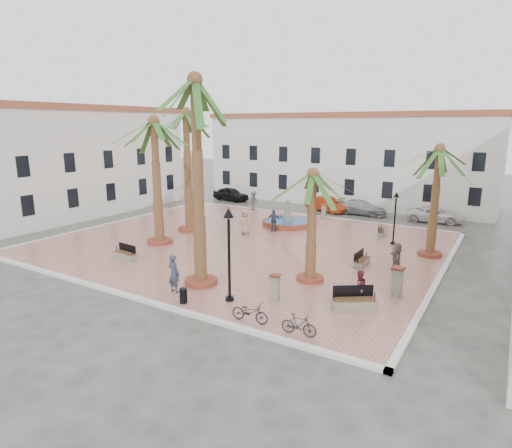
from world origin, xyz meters
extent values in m
plane|color=#56544F|center=(0.00, 0.00, 0.00)|extent=(120.00, 120.00, 0.00)
cube|color=tan|center=(0.00, 0.00, 0.07)|extent=(26.00, 22.00, 0.15)
cube|color=silver|center=(0.00, 11.00, 0.08)|extent=(26.30, 0.30, 0.16)
cube|color=silver|center=(0.00, -11.00, 0.08)|extent=(26.30, 0.30, 0.16)
cube|color=silver|center=(13.00, 0.00, 0.08)|extent=(0.30, 22.30, 0.16)
cube|color=silver|center=(-13.00, 0.00, 0.08)|extent=(0.30, 22.30, 0.16)
cube|color=white|center=(0.00, 20.00, 4.50)|extent=(30.00, 7.00, 9.00)
cube|color=#A05034|center=(0.00, 20.00, 9.25)|extent=(30.40, 7.40, 0.50)
cube|color=black|center=(-13.12, 16.52, 2.20)|extent=(1.00, 0.12, 1.60)
cube|color=black|center=(-9.38, 16.52, 2.20)|extent=(1.00, 0.12, 1.60)
cube|color=black|center=(-5.62, 16.52, 2.20)|extent=(1.00, 0.12, 1.60)
cube|color=black|center=(-1.88, 16.52, 2.20)|extent=(1.00, 0.12, 1.60)
cube|color=black|center=(1.88, 16.52, 2.20)|extent=(1.00, 0.12, 1.60)
cube|color=black|center=(5.62, 16.52, 2.20)|extent=(1.00, 0.12, 1.60)
cube|color=black|center=(9.38, 16.52, 2.20)|extent=(1.00, 0.12, 1.60)
cube|color=black|center=(13.12, 16.52, 2.20)|extent=(1.00, 0.12, 1.60)
cube|color=black|center=(-13.12, 16.52, 5.20)|extent=(1.00, 0.12, 1.60)
cube|color=black|center=(-9.38, 16.52, 5.20)|extent=(1.00, 0.12, 1.60)
cube|color=black|center=(-5.62, 16.52, 5.20)|extent=(1.00, 0.12, 1.60)
cube|color=black|center=(-1.88, 16.52, 5.20)|extent=(1.00, 0.12, 1.60)
cube|color=black|center=(1.88, 16.52, 5.20)|extent=(1.00, 0.12, 1.60)
cube|color=black|center=(5.62, 16.52, 5.20)|extent=(1.00, 0.12, 1.60)
cube|color=black|center=(9.38, 16.52, 5.20)|extent=(1.00, 0.12, 1.60)
cube|color=black|center=(13.12, 16.52, 5.20)|extent=(1.00, 0.12, 1.60)
cube|color=white|center=(-19.00, 0.00, 4.75)|extent=(6.00, 24.00, 9.50)
cube|color=#A05034|center=(-19.00, 0.00, 9.75)|extent=(6.40, 24.40, 0.50)
cube|color=black|center=(-16.02, -6.00, 2.20)|extent=(0.12, 1.00, 1.60)
cube|color=black|center=(-16.02, -2.00, 2.20)|extent=(0.12, 1.00, 1.60)
cube|color=black|center=(-16.02, 2.00, 2.20)|extent=(0.12, 1.00, 1.60)
cube|color=black|center=(-16.02, 6.00, 2.20)|extent=(0.12, 1.00, 1.60)
cube|color=black|center=(-16.02, 10.00, 2.20)|extent=(0.12, 1.00, 1.60)
cube|color=black|center=(-16.02, -6.00, 5.20)|extent=(0.12, 1.00, 1.60)
cube|color=black|center=(-16.02, -2.00, 5.20)|extent=(0.12, 1.00, 1.60)
cube|color=black|center=(-16.02, 2.00, 5.20)|extent=(0.12, 1.00, 1.60)
cube|color=black|center=(-16.02, 6.00, 5.20)|extent=(0.12, 1.00, 1.60)
cube|color=black|center=(-16.02, 10.00, 5.20)|extent=(0.12, 1.00, 1.60)
cylinder|color=brown|center=(0.21, 6.37, 0.35)|extent=(4.22, 4.22, 0.40)
cylinder|color=#194C8C|center=(0.21, 6.37, 0.53)|extent=(3.72, 3.72, 0.06)
cylinder|color=gray|center=(0.21, 6.37, 0.55)|extent=(0.91, 0.91, 0.80)
cylinder|color=gray|center=(0.21, 6.37, 1.36)|extent=(0.60, 0.60, 1.21)
sphere|color=gray|center=(0.21, 6.37, 2.11)|extent=(0.44, 0.44, 0.44)
cylinder|color=brown|center=(-5.56, 0.72, 0.28)|extent=(1.77, 1.77, 0.27)
cylinder|color=brown|center=(-5.56, 0.72, 4.81)|extent=(0.58, 0.58, 8.79)
sphere|color=brown|center=(-5.56, 0.72, 9.20)|extent=(0.78, 0.78, 0.78)
cylinder|color=brown|center=(-4.99, -3.21, 0.28)|extent=(1.76, 1.76, 0.26)
cylinder|color=brown|center=(-4.99, -3.21, 4.46)|extent=(0.57, 0.57, 8.09)
sphere|color=brown|center=(-4.99, -3.21, 8.51)|extent=(0.77, 0.77, 0.77)
cylinder|color=brown|center=(2.46, -7.95, 0.28)|extent=(1.72, 1.72, 0.26)
cylinder|color=brown|center=(2.46, -7.95, 5.39)|extent=(0.56, 0.56, 9.96)
sphere|color=brown|center=(2.46, -7.95, 10.37)|extent=(0.75, 0.75, 0.75)
cylinder|color=brown|center=(7.15, -4.52, 0.26)|extent=(1.45, 1.45, 0.22)
cylinder|color=brown|center=(7.15, -4.52, 3.12)|extent=(0.47, 0.47, 5.49)
sphere|color=brown|center=(7.15, -4.52, 5.86)|extent=(0.64, 0.64, 0.64)
cylinder|color=brown|center=(11.83, 3.53, 0.26)|extent=(1.49, 1.49, 0.22)
cylinder|color=brown|center=(11.83, 3.53, 3.63)|extent=(0.48, 0.48, 6.51)
sphere|color=brown|center=(11.83, 3.53, 6.88)|extent=(0.65, 0.65, 0.65)
cube|color=gray|center=(-4.24, -7.07, 0.34)|extent=(1.76, 0.68, 0.38)
cube|color=#56351E|center=(-4.24, -7.07, 0.56)|extent=(1.66, 0.63, 0.06)
cube|color=black|center=(-4.22, -6.86, 0.82)|extent=(1.62, 0.20, 0.48)
cylinder|color=black|center=(-5.05, -6.99, 0.67)|extent=(0.05, 0.05, 0.29)
cylinder|color=black|center=(-3.44, -7.14, 0.67)|extent=(0.05, 0.05, 0.29)
cube|color=gray|center=(10.36, -6.85, 0.37)|extent=(1.97, 1.62, 0.44)
cube|color=#56351E|center=(10.36, -6.85, 0.62)|extent=(1.85, 1.51, 0.07)
cube|color=black|center=(10.23, -6.65, 0.92)|extent=(1.57, 1.11, 0.55)
cylinder|color=black|center=(9.59, -7.38, 0.75)|extent=(0.05, 0.05, 0.33)
cylinder|color=black|center=(11.13, -6.32, 0.75)|extent=(0.05, 0.05, 0.33)
cube|color=gray|center=(8.75, -0.69, 0.33)|extent=(0.56, 1.66, 0.37)
cube|color=#56351E|center=(8.75, -0.69, 0.54)|extent=(0.51, 1.57, 0.05)
cube|color=black|center=(8.55, -0.68, 0.79)|extent=(0.10, 1.56, 0.46)
cylinder|color=black|center=(8.72, -1.46, 0.65)|extent=(0.05, 0.05, 0.27)
cylinder|color=black|center=(8.77, 0.09, 0.65)|extent=(0.05, 0.05, 0.27)
cube|color=gray|center=(7.76, 7.07, 0.33)|extent=(0.87, 1.68, 0.36)
cube|color=#56351E|center=(7.76, 7.07, 0.53)|extent=(0.81, 1.58, 0.05)
cube|color=black|center=(7.57, 7.02, 0.78)|extent=(0.42, 1.49, 0.45)
cylinder|color=black|center=(7.95, 6.33, 0.64)|extent=(0.05, 0.05, 0.27)
cylinder|color=black|center=(7.57, 7.80, 0.64)|extent=(0.05, 0.05, 0.27)
cylinder|color=black|center=(5.00, -8.98, 0.24)|extent=(0.40, 0.40, 0.18)
cylinder|color=black|center=(5.00, -8.98, 2.25)|extent=(0.13, 0.13, 3.98)
cone|color=black|center=(5.00, -8.98, 4.40)|extent=(0.49, 0.49, 0.44)
sphere|color=beige|center=(5.00, -8.98, 4.24)|extent=(0.27, 0.27, 0.27)
cylinder|color=black|center=(9.15, 5.01, 0.22)|extent=(0.33, 0.33, 0.15)
cylinder|color=black|center=(9.15, 5.01, 1.88)|extent=(0.11, 0.11, 3.28)
cone|color=black|center=(9.15, 5.01, 3.66)|extent=(0.40, 0.40, 0.36)
sphere|color=beige|center=(9.15, 5.01, 3.52)|extent=(0.22, 0.22, 0.22)
cube|color=gray|center=(6.82, -7.83, 0.75)|extent=(0.42, 0.42, 1.19)
cube|color=brown|center=(6.82, -7.83, 1.39)|extent=(0.52, 0.52, 0.09)
cube|color=gray|center=(1.73, 10.40, 0.73)|extent=(0.41, 0.41, 1.17)
cube|color=brown|center=(1.73, 10.40, 1.36)|extent=(0.51, 0.51, 0.09)
cube|color=gray|center=(11.65, -4.37, 0.84)|extent=(0.47, 0.47, 1.38)
cube|color=brown|center=(11.65, -4.37, 1.59)|extent=(0.59, 0.59, 0.11)
cylinder|color=black|center=(3.32, -10.34, 0.50)|extent=(0.36, 0.36, 0.70)
imported|color=#2C3546|center=(2.04, -9.54, 1.12)|extent=(0.76, 0.54, 1.94)
imported|color=black|center=(7.03, -10.40, 0.59)|extent=(1.73, 0.74, 0.88)
imported|color=maroon|center=(10.36, -6.25, 0.98)|extent=(1.02, 1.00, 1.66)
imported|color=black|center=(9.31, -10.40, 0.60)|extent=(1.51, 0.55, 0.89)
imported|color=#9E8261|center=(-1.21, 2.02, 1.07)|extent=(0.93, 0.64, 1.84)
imported|color=#3A455E|center=(0.19, 3.95, 1.01)|extent=(1.08, 0.66, 1.72)
imported|color=#45454A|center=(-5.59, 10.40, 1.07)|extent=(0.93, 1.31, 1.84)
imported|color=#695A50|center=(10.82, -1.16, 1.05)|extent=(1.06, 1.75, 1.80)
imported|color=black|center=(-10.98, 14.27, 0.73)|extent=(4.45, 2.20, 1.46)
imported|color=maroon|center=(0.53, 14.06, 0.72)|extent=(4.61, 2.75, 1.43)
imported|color=#9B9CA4|center=(3.90, 14.42, 0.67)|extent=(4.71, 2.10, 1.34)
imported|color=silver|center=(10.35, 14.66, 0.65)|extent=(4.84, 2.60, 1.29)
camera|label=1|loc=(15.93, -24.52, 8.30)|focal=30.00mm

